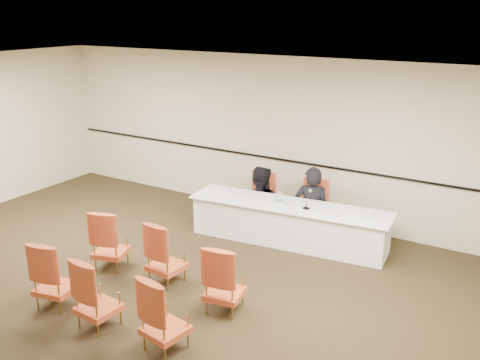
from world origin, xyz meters
name	(u,v)px	position (x,y,z in m)	size (l,w,h in m)	color
floor	(134,304)	(0.00, 0.00, 0.00)	(10.00, 10.00, 0.00)	black
ceiling	(118,80)	(0.00, 0.00, 3.00)	(10.00, 10.00, 0.00)	silver
wall_back	(274,137)	(0.00, 4.00, 1.50)	(10.00, 0.04, 3.00)	beige
wall_rail	(273,158)	(0.00, 3.96, 1.10)	(9.80, 0.04, 0.03)	black
panel_table	(288,223)	(0.88, 2.88, 0.34)	(3.41, 0.80, 0.68)	white
panelist_main	(312,213)	(1.06, 3.42, 0.38)	(0.62, 0.41, 1.70)	black
panelist_main_chair	(312,208)	(1.06, 3.42, 0.47)	(0.50, 0.50, 0.95)	#B34420
panelist_second	(259,210)	(0.07, 3.32, 0.27)	(0.82, 0.64, 1.68)	black
panelist_second_chair	(259,200)	(0.07, 3.32, 0.47)	(0.50, 0.50, 0.95)	#B34420
papers	(320,210)	(1.42, 2.92, 0.68)	(0.30, 0.22, 0.00)	white
microphone	(306,200)	(1.21, 2.84, 0.83)	(0.11, 0.22, 0.30)	black
water_bottle	(280,197)	(0.72, 2.86, 0.79)	(0.06, 0.06, 0.21)	teal
drinking_glass	(298,204)	(1.06, 2.86, 0.73)	(0.06, 0.06, 0.10)	white
coffee_cup	(326,211)	(1.59, 2.77, 0.75)	(0.08, 0.08, 0.13)	silver
aud_chair_front_left	(110,239)	(-1.03, 0.65, 0.47)	(0.50, 0.50, 0.95)	#B34420
aud_chair_front_mid	(166,252)	(0.00, 0.72, 0.47)	(0.50, 0.50, 0.95)	#B34420
aud_chair_front_right	(225,278)	(1.13, 0.51, 0.47)	(0.50, 0.50, 0.95)	#B34420
aud_chair_back_left	(55,273)	(-0.86, -0.54, 0.47)	(0.50, 0.50, 0.95)	#B34420
aud_chair_back_mid	(98,292)	(-0.01, -0.61, 0.47)	(0.50, 0.50, 0.95)	#B34420
aud_chair_back_right	(165,313)	(1.00, -0.54, 0.47)	(0.50, 0.50, 0.95)	#B34420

